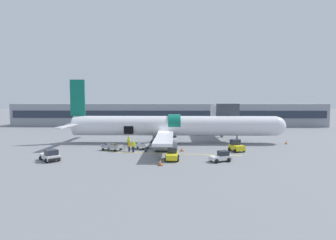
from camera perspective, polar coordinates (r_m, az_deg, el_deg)
name	(u,v)px	position (r m, az deg, el deg)	size (l,w,h in m)	color
ground_plane	(162,145)	(45.92, -1.37, -5.51)	(500.00, 500.00, 0.00)	slate
apron_marking_line	(171,154)	(38.58, 0.63, -7.32)	(20.27, 2.61, 0.01)	yellow
terminal_strip	(168,114)	(85.55, -0.03, 1.21)	(96.72, 13.42, 6.93)	gray
jet_bridge_stub	(223,113)	(55.99, 11.85, 1.53)	(4.15, 13.09, 7.22)	#4C4C51
airplane	(172,126)	(47.94, 0.78, -1.38)	(40.67, 31.99, 11.63)	silver
baggage_tug_lead	(221,157)	(34.14, 11.45, -7.91)	(3.00, 2.35, 1.35)	white
baggage_tug_mid	(50,156)	(37.13, -24.25, -7.10)	(3.35, 3.39, 1.48)	silver
baggage_tug_rear	(172,155)	(34.40, 0.89, -7.54)	(1.97, 3.17, 1.61)	yellow
baggage_tug_spare	(236,147)	(41.50, 14.64, -5.61)	(2.50, 2.77, 1.80)	yellow
baggage_cart_loading	(141,146)	(42.37, -5.98, -5.67)	(3.55, 2.48, 0.99)	silver
baggage_cart_queued	(112,147)	(41.93, -12.07, -5.81)	(4.12, 2.65, 1.11)	#999BA0
ground_crew_loader_a	(159,143)	(42.34, -2.07, -5.00)	(0.58, 0.58, 1.83)	#1E2338
ground_crew_loader_b	(133,146)	(39.78, -7.57, -5.60)	(0.63, 0.55, 1.84)	#1E2338
ground_crew_driver	(156,143)	(43.18, -2.55, -4.95)	(0.39, 0.57, 1.65)	#1E2338
ground_crew_supervisor	(129,142)	(43.85, -8.56, -4.73)	(0.58, 0.58, 1.82)	#1E2338
ground_crew_helper	(129,146)	(40.56, -8.45, -5.61)	(0.43, 0.56, 1.60)	#1E2338
ground_crew_marshal	(129,141)	(45.02, -8.50, -4.56)	(0.53, 0.59, 1.74)	black
suitcase_on_tarmac_spare	(146,150)	(39.87, -4.86, -6.49)	(0.42, 0.33, 0.77)	#2D2D33
safety_cone_nose	(286,142)	(51.75, 24.33, -4.45)	(0.47, 0.47, 0.65)	black
safety_cone_engine_left	(160,163)	(31.47, -1.71, -9.26)	(0.54, 0.54, 0.75)	black
safety_cone_wingtip	(182,149)	(40.46, 3.01, -6.40)	(0.58, 0.58, 0.61)	black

